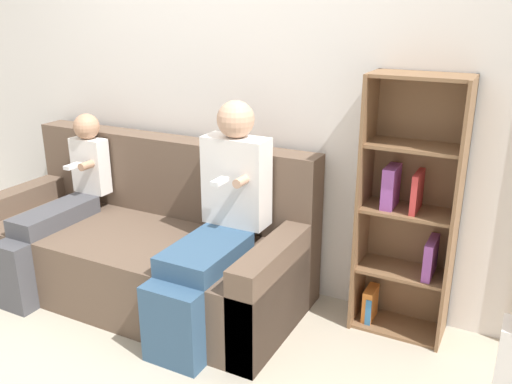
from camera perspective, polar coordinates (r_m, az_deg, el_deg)
The scene contains 6 objects.
ground_plane at distance 3.12m, azimuth -12.66°, elevation -15.81°, with size 14.00×14.00×0.00m, color #B2A893.
back_wall at distance 3.44m, azimuth -3.04°, elevation 11.03°, with size 10.00×0.06×2.55m.
couch at distance 3.54m, azimuth -11.65°, elevation -5.51°, with size 2.09×0.91×0.95m.
adult_seated at distance 2.99m, azimuth -4.17°, elevation -2.86°, with size 0.38×0.84×1.26m.
child_seated at distance 3.69m, azimuth -20.04°, elevation -1.36°, with size 0.25×0.85×1.08m.
bookshelf at distance 3.04m, azimuth 15.67°, elevation -2.32°, with size 0.50×0.28×1.44m.
Camera 1 is at (1.73, -1.90, 1.77)m, focal length 38.00 mm.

